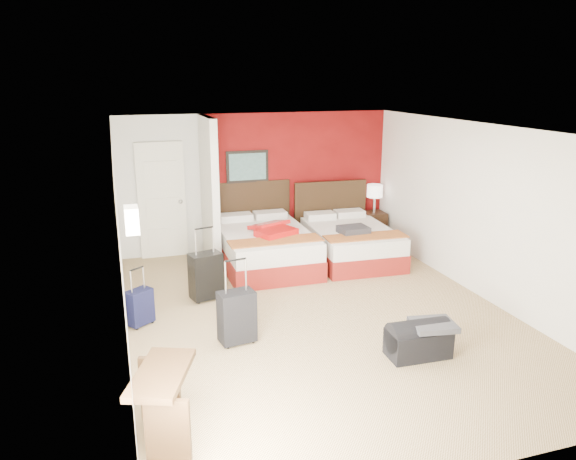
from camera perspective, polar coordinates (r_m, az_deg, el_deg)
name	(u,v)px	position (r m, az deg, el deg)	size (l,w,h in m)	color
ground	(319,315)	(7.56, 3.23, -8.77)	(6.50, 6.50, 0.00)	tan
room_walls	(196,209)	(8.13, -9.53, 2.17)	(5.02, 6.52, 2.50)	silver
red_accent_panel	(296,180)	(10.35, 0.88, 5.25)	(3.50, 0.04, 2.50)	maroon
partition_wall	(210,192)	(9.34, -8.15, 3.94)	(0.12, 1.20, 2.50)	silver
entry_door	(162,201)	(9.88, -12.98, 3.00)	(0.82, 0.06, 2.05)	silver
bed_left	(265,249)	(9.29, -2.37, -1.96)	(1.46, 2.08, 0.62)	white
bed_right	(351,244)	(9.70, 6.56, -1.44)	(1.34, 1.92, 0.58)	white
red_suitcase_open	(272,229)	(9.12, -1.62, 0.11)	(0.62, 0.86, 0.11)	red
jacket_bundle	(353,230)	(9.30, 6.81, 0.02)	(0.48, 0.38, 0.11)	#333337
nightstand	(373,227)	(10.84, 8.85, 0.35)	(0.42, 0.42, 0.58)	#321D10
table_lamp	(374,199)	(10.71, 8.97, 3.24)	(0.30, 0.30, 0.54)	white
suitcase_black	(206,277)	(8.01, -8.52, -4.90)	(0.45, 0.28, 0.67)	black
suitcase_charcoal	(237,319)	(6.72, -5.33, -9.16)	(0.43, 0.26, 0.63)	black
suitcase_navy	(140,309)	(7.42, -15.14, -7.90)	(0.33, 0.20, 0.46)	black
duffel_bag	(418,342)	(6.63, 13.37, -11.21)	(0.71, 0.38, 0.36)	black
jacket_draped	(433,325)	(6.57, 14.86, -9.50)	(0.48, 0.41, 0.06)	#3D3E43
desk	(164,406)	(5.16, -12.80, -17.44)	(0.42, 0.83, 0.70)	#321F10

